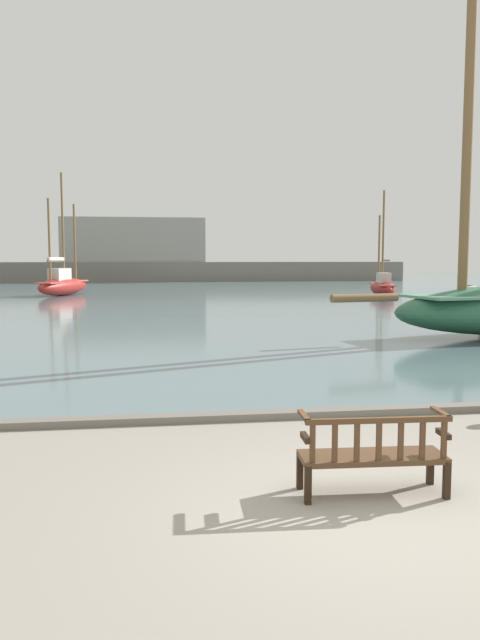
{
  "coord_description": "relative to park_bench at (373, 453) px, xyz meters",
  "views": [
    {
      "loc": [
        -2.22,
        -5.91,
        2.61
      ],
      "look_at": [
        0.1,
        10.0,
        1.0
      ],
      "focal_mm": 35.0,
      "sensor_mm": 36.0,
      "label": 1
    }
  ],
  "objects": [
    {
      "name": "ground_plane",
      "position": [
        -0.19,
        -0.47,
        -0.47
      ],
      "size": [
        160.0,
        160.0,
        0.0
      ],
      "primitive_type": "plane",
      "color": "gray"
    },
    {
      "name": "harbor_water",
      "position": [
        -0.19,
        43.53,
        -0.43
      ],
      "size": [
        100.0,
        80.0,
        0.08
      ],
      "primitive_type": "cube",
      "color": "slate",
      "rests_on": "ground"
    },
    {
      "name": "quay_edge_kerb",
      "position": [
        -0.19,
        3.38,
        -0.41
      ],
      "size": [
        40.0,
        0.3,
        0.12
      ],
      "primitive_type": "cube",
      "color": "slate",
      "rests_on": "ground"
    },
    {
      "name": "park_bench",
      "position": [
        0.0,
        0.0,
        0.0
      ],
      "size": [
        1.62,
        0.6,
        0.92
      ],
      "color": "black",
      "rests_on": "ground"
    },
    {
      "name": "sailboat_far_starboard",
      "position": [
        -8.19,
        36.95,
        0.41
      ],
      "size": [
        3.51,
        6.38,
        8.18
      ],
      "color": "maroon",
      "rests_on": "harbor_water"
    },
    {
      "name": "sailboat_centre_channel",
      "position": [
        12.98,
        33.35,
        0.25
      ],
      "size": [
        2.24,
        5.2,
        6.94
      ],
      "color": "maroon",
      "rests_on": "harbor_water"
    },
    {
      "name": "far_breakwater",
      "position": [
        -1.51,
        60.39,
        1.77
      ],
      "size": [
        51.02,
        2.4,
        6.78
      ],
      "color": "slate",
      "rests_on": "ground"
    }
  ]
}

